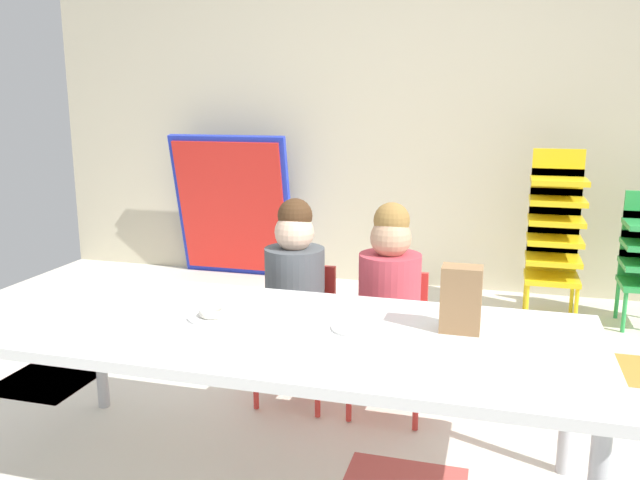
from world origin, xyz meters
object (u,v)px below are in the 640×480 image
seated_child_near_camera (295,282)px  seated_child_middle_seat (390,290)px  kid_chair_yellow_stack (555,226)px  craft_table (281,339)px  folded_activity_table (233,207)px  paper_plate_near_edge (214,317)px  paper_plate_center_table (358,328)px  donut_powdered_on_plate (214,312)px  paper_bag_brown (461,299)px

seated_child_near_camera → seated_child_middle_seat: same height
kid_chair_yellow_stack → craft_table: bearing=-115.1°
kid_chair_yellow_stack → folded_activity_table: folded_activity_table is taller
paper_plate_near_edge → paper_plate_center_table: bearing=3.5°
seated_child_middle_seat → donut_powdered_on_plate: 0.81m
paper_bag_brown → paper_plate_near_edge: 0.85m
paper_plate_center_table → craft_table: bearing=-168.4°
kid_chair_yellow_stack → paper_bag_brown: (-0.43, -2.04, 0.12)m
kid_chair_yellow_stack → folded_activity_table: bearing=171.3°
seated_child_middle_seat → paper_bag_brown: 0.63m
craft_table → seated_child_middle_seat: (0.26, 0.64, 0.01)m
kid_chair_yellow_stack → seated_child_near_camera: bearing=-127.6°
craft_table → paper_plate_near_edge: 0.26m
craft_table → folded_activity_table: (-1.25, 2.51, -0.01)m
folded_activity_table → paper_bag_brown: folded_activity_table is taller
kid_chair_yellow_stack → paper_bag_brown: kid_chair_yellow_stack is taller
seated_child_near_camera → seated_child_middle_seat: (0.42, 0.00, 0.00)m
seated_child_near_camera → kid_chair_yellow_stack: size_ratio=0.88×
paper_plate_center_table → seated_child_near_camera: bearing=124.7°
folded_activity_table → paper_plate_center_table: bearing=-58.6°
folded_activity_table → paper_plate_near_edge: 2.68m
paper_bag_brown → donut_powdered_on_plate: bearing=-173.0°
kid_chair_yellow_stack → donut_powdered_on_plate: 2.49m
kid_chair_yellow_stack → paper_plate_near_edge: kid_chair_yellow_stack is taller
donut_powdered_on_plate → seated_child_middle_seat: bearing=50.4°
seated_child_near_camera → paper_bag_brown: seated_child_near_camera is taller
seated_child_near_camera → paper_plate_near_edge: bearing=-99.0°
paper_plate_near_edge → paper_plate_center_table: same height
seated_child_middle_seat → paper_plate_center_table: (-0.01, -0.59, 0.04)m
seated_child_near_camera → donut_powdered_on_plate: size_ratio=8.97×
seated_child_near_camera → paper_plate_center_table: 0.72m
seated_child_near_camera → folded_activity_table: (-1.09, 1.87, -0.02)m
seated_child_middle_seat → donut_powdered_on_plate: (-0.51, -0.62, 0.06)m
kid_chair_yellow_stack → paper_plate_near_edge: bearing=-120.6°
seated_child_middle_seat → kid_chair_yellow_stack: size_ratio=0.88×
seated_child_near_camera → paper_bag_brown: (0.74, -0.52, 0.15)m
paper_plate_near_edge → donut_powdered_on_plate: size_ratio=1.76×
craft_table → paper_bag_brown: 0.61m
donut_powdered_on_plate → paper_plate_near_edge: bearing=0.0°
paper_bag_brown → seated_child_near_camera: bearing=144.7°
seated_child_near_camera → folded_activity_table: 2.17m
craft_table → kid_chair_yellow_stack: size_ratio=2.00×
seated_child_middle_seat → paper_plate_near_edge: 0.81m
seated_child_near_camera → folded_activity_table: bearing=120.4°
craft_table → paper_bag_brown: (0.58, 0.12, 0.15)m
seated_child_near_camera → donut_powdered_on_plate: seated_child_near_camera is taller
seated_child_middle_seat → kid_chair_yellow_stack: 1.70m
folded_activity_table → donut_powdered_on_plate: bearing=-68.2°
folded_activity_table → seated_child_middle_seat: bearing=-51.0°
seated_child_middle_seat → paper_plate_center_table: size_ratio=5.10×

